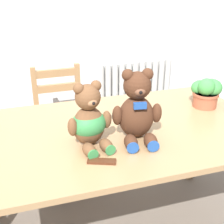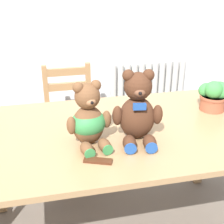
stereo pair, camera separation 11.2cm
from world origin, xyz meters
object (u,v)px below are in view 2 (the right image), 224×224
at_px(teddy_bear_right, 137,111).
at_px(chocolate_bar, 98,161).
at_px(teddy_bear_left, 89,120).
at_px(wooden_chair_behind, 71,121).
at_px(potted_plant, 214,95).

bearing_deg(teddy_bear_right, chocolate_bar, 45.15).
xyz_separation_m(teddy_bear_left, chocolate_bar, (0.01, -0.17, -0.12)).
bearing_deg(teddy_bear_right, wooden_chair_behind, -64.84).
height_order(teddy_bear_left, teddy_bear_right, teddy_bear_right).
distance_m(teddy_bear_right, chocolate_bar, 0.32).
bearing_deg(potted_plant, wooden_chair_behind, 140.62).
height_order(teddy_bear_left, potted_plant, teddy_bear_left).
xyz_separation_m(potted_plant, chocolate_bar, (-0.78, -0.41, -0.09)).
xyz_separation_m(teddy_bear_right, potted_plant, (0.55, 0.24, -0.06)).
height_order(wooden_chair_behind, teddy_bear_right, teddy_bear_right).
bearing_deg(chocolate_bar, teddy_bear_right, 36.19).
height_order(teddy_bear_right, potted_plant, teddy_bear_right).
relative_size(wooden_chair_behind, chocolate_bar, 6.81).
height_order(wooden_chair_behind, teddy_bear_left, teddy_bear_left).
bearing_deg(wooden_chair_behind, teddy_bear_left, 91.39).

